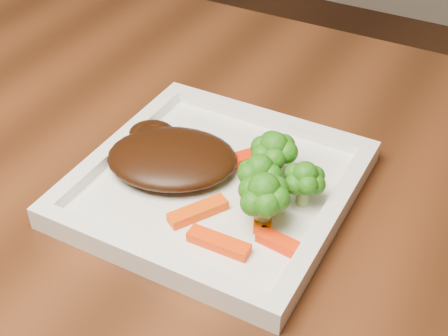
% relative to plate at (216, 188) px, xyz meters
% --- Properties ---
extents(plate, '(0.27, 0.27, 0.01)m').
position_rel_plate_xyz_m(plate, '(0.00, 0.00, 0.00)').
color(plate, white).
rests_on(plate, dining_table).
extents(steak, '(0.17, 0.15, 0.03)m').
position_rel_plate_xyz_m(steak, '(-0.05, -0.00, 0.02)').
color(steak, black).
rests_on(steak, plate).
extents(broccoli_0, '(0.07, 0.07, 0.07)m').
position_rel_plate_xyz_m(broccoli_0, '(0.05, 0.03, 0.04)').
color(broccoli_0, '#167012').
rests_on(broccoli_0, plate).
extents(broccoli_1, '(0.06, 0.06, 0.06)m').
position_rel_plate_xyz_m(broccoli_1, '(0.09, 0.01, 0.04)').
color(broccoli_1, '#2D7012').
rests_on(broccoli_1, plate).
extents(broccoli_2, '(0.06, 0.06, 0.06)m').
position_rel_plate_xyz_m(broccoli_2, '(0.07, -0.03, 0.04)').
color(broccoli_2, '#136310').
rests_on(broccoli_2, plate).
extents(broccoli_3, '(0.06, 0.06, 0.06)m').
position_rel_plate_xyz_m(broccoli_3, '(0.05, -0.00, 0.04)').
color(broccoli_3, '#1C6D12').
rests_on(broccoli_3, plate).
extents(carrot_0, '(0.06, 0.02, 0.01)m').
position_rel_plate_xyz_m(carrot_0, '(0.05, -0.08, 0.01)').
color(carrot_0, '#FF3C04').
rests_on(carrot_0, plate).
extents(carrot_1, '(0.06, 0.02, 0.01)m').
position_rel_plate_xyz_m(carrot_1, '(0.10, -0.05, 0.01)').
color(carrot_1, '#FF2F04').
rests_on(carrot_1, plate).
extents(carrot_2, '(0.05, 0.06, 0.01)m').
position_rel_plate_xyz_m(carrot_2, '(0.01, -0.05, 0.01)').
color(carrot_2, '#FF4904').
rests_on(carrot_2, plate).
extents(carrot_4, '(0.05, 0.06, 0.01)m').
position_rel_plate_xyz_m(carrot_4, '(0.02, 0.06, 0.01)').
color(carrot_4, red).
rests_on(carrot_4, plate).
extents(carrot_5, '(0.04, 0.07, 0.01)m').
position_rel_plate_xyz_m(carrot_5, '(0.06, -0.02, 0.01)').
color(carrot_5, '#FF4E04').
rests_on(carrot_5, plate).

